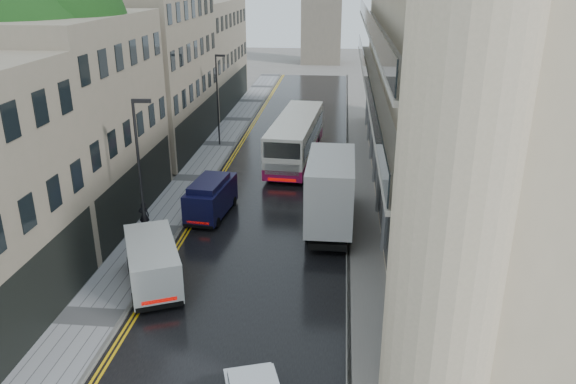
% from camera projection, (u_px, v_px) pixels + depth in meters
% --- Properties ---
extents(road, '(9.00, 85.00, 0.02)m').
position_uv_depth(road, '(279.00, 182.00, 37.63)').
color(road, black).
rests_on(road, ground).
extents(left_sidewalk, '(2.70, 85.00, 0.12)m').
position_uv_depth(left_sidewalk, '(194.00, 179.00, 38.14)').
color(left_sidewalk, gray).
rests_on(left_sidewalk, ground).
extents(right_sidewalk, '(1.80, 85.00, 0.12)m').
position_uv_depth(right_sidewalk, '(360.00, 184.00, 37.13)').
color(right_sidewalk, slate).
rests_on(right_sidewalk, ground).
extents(old_shop_row, '(4.50, 56.00, 12.00)m').
position_uv_depth(old_shop_row, '(147.00, 84.00, 38.62)').
color(old_shop_row, gray).
rests_on(old_shop_row, ground).
extents(modern_block, '(8.00, 40.00, 14.00)m').
position_uv_depth(modern_block, '(451.00, 85.00, 32.77)').
color(modern_block, beige).
rests_on(modern_block, ground).
extents(tree_near, '(10.56, 10.56, 13.89)m').
position_uv_depth(tree_near, '(25.00, 99.00, 29.28)').
color(tree_near, black).
rests_on(tree_near, ground).
extents(tree_far, '(9.24, 9.24, 12.46)m').
position_uv_depth(tree_far, '(124.00, 72.00, 41.56)').
color(tree_far, black).
rests_on(tree_far, ground).
extents(cream_bus, '(3.53, 11.97, 3.22)m').
position_uv_depth(cream_bus, '(271.00, 151.00, 38.86)').
color(cream_bus, white).
rests_on(cream_bus, road).
extents(white_lorry, '(2.47, 8.02, 4.20)m').
position_uv_depth(white_lorry, '(308.00, 203.00, 28.65)').
color(white_lorry, silver).
rests_on(white_lorry, road).
extents(white_van, '(3.80, 5.19, 2.16)m').
position_uv_depth(white_van, '(133.00, 286.00, 23.05)').
color(white_van, silver).
rests_on(white_van, road).
extents(navy_van, '(2.29, 4.69, 2.30)m').
position_uv_depth(navy_van, '(187.00, 205.00, 30.86)').
color(navy_van, black).
rests_on(navy_van, road).
extents(pedestrian, '(0.59, 0.41, 1.54)m').
position_uv_depth(pedestrian, '(144.00, 216.00, 30.27)').
color(pedestrian, black).
rests_on(pedestrian, left_sidewalk).
extents(lamp_post_near, '(0.88, 0.25, 7.75)m').
position_uv_depth(lamp_post_near, '(141.00, 182.00, 26.20)').
color(lamp_post_near, black).
rests_on(lamp_post_near, left_sidewalk).
extents(lamp_post_far, '(0.81, 0.23, 7.13)m').
position_uv_depth(lamp_post_far, '(218.00, 101.00, 44.29)').
color(lamp_post_far, black).
rests_on(lamp_post_far, left_sidewalk).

